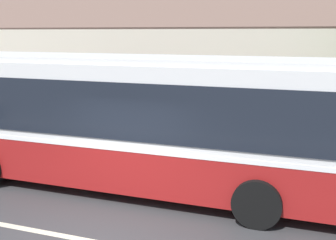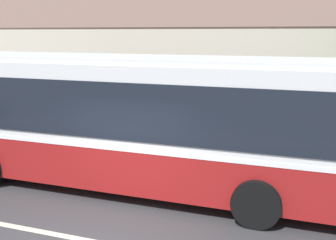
{
  "view_description": "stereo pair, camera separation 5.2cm",
  "coord_description": "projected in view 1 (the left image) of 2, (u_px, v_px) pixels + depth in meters",
  "views": [
    {
      "loc": [
        3.76,
        -6.32,
        3.83
      ],
      "look_at": [
        -0.02,
        4.17,
        1.5
      ],
      "focal_mm": 45.0,
      "sensor_mm": 36.0,
      "label": 1
    },
    {
      "loc": [
        3.81,
        -6.3,
        3.83
      ],
      "look_at": [
        -0.02,
        4.17,
        1.5
      ],
      "focal_mm": 45.0,
      "sensor_mm": 36.0,
      "label": 2
    }
  ],
  "objects": [
    {
      "name": "sidewalk_far",
      "position": [
        188.0,
        153.0,
        13.36
      ],
      "size": [
        60.0,
        3.0,
        0.15
      ],
      "primitive_type": "cube",
      "color": "#ADAAA3",
      "rests_on": "ground"
    },
    {
      "name": "community_building",
      "position": [
        205.0,
        68.0,
        21.01
      ],
      "size": [
        23.84,
        9.5,
        6.91
      ],
      "color": "beige",
      "rests_on": "ground"
    },
    {
      "name": "transit_bus",
      "position": [
        121.0,
        118.0,
        10.43
      ],
      "size": [
        11.69,
        2.8,
        3.27
      ],
      "color": "maroon",
      "rests_on": "ground"
    },
    {
      "name": "bench_down_street",
      "position": [
        28.0,
        127.0,
        14.76
      ],
      "size": [
        1.52,
        0.51,
        0.94
      ],
      "color": "brown",
      "rests_on": "sidewalk_far"
    }
  ]
}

